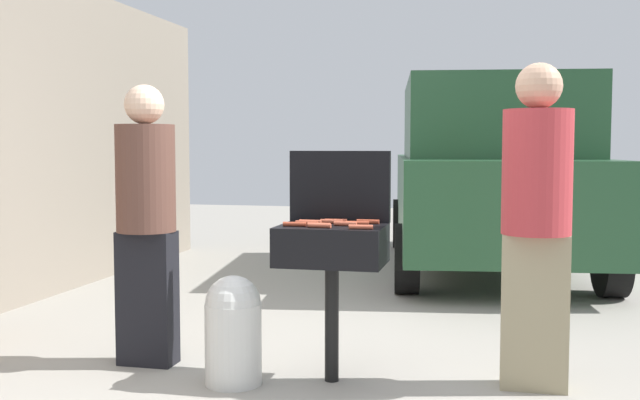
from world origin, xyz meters
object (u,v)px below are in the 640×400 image
(hot_dog_4, at_px, (319,225))
(hot_dog_5, at_px, (320,226))
(parked_minivan, at_px, (488,175))
(person_right, at_px, (536,214))
(hot_dog_1, at_px, (307,223))
(hot_dog_9, at_px, (357,223))
(hot_dog_0, at_px, (295,224))
(hot_dog_10, at_px, (336,221))
(propane_tank, at_px, (233,328))
(hot_dog_8, at_px, (331,221))
(hot_dog_3, at_px, (361,227))
(person_left, at_px, (146,214))
(hot_dog_2, at_px, (368,222))
(hot_dog_7, at_px, (345,224))
(hot_dog_6, at_px, (311,222))
(bbq_grill, at_px, (332,250))

(hot_dog_4, xyz_separation_m, hot_dog_5, (0.01, -0.03, 0.00))
(parked_minivan, bearing_deg, person_right, 86.32)
(hot_dog_1, height_order, person_right, person_right)
(hot_dog_1, height_order, hot_dog_9, same)
(hot_dog_0, distance_m, hot_dog_10, 0.30)
(hot_dog_5, xyz_separation_m, propane_tank, (-0.49, -0.05, -0.59))
(person_right, bearing_deg, hot_dog_8, -14.93)
(hot_dog_1, height_order, hot_dog_3, same)
(hot_dog_0, height_order, person_left, person_left)
(hot_dog_1, relative_size, hot_dog_5, 1.00)
(hot_dog_2, relative_size, hot_dog_7, 1.00)
(hot_dog_0, height_order, hot_dog_6, same)
(bbq_grill, bearing_deg, hot_dog_10, 92.50)
(bbq_grill, relative_size, hot_dog_9, 6.87)
(bbq_grill, bearing_deg, hot_dog_8, 103.84)
(hot_dog_4, relative_size, person_left, 0.08)
(hot_dog_0, xyz_separation_m, hot_dog_7, (0.27, 0.09, 0.00))
(hot_dog_6, distance_m, propane_tank, 0.74)
(hot_dog_6, distance_m, hot_dog_10, 0.16)
(hot_dog_6, relative_size, hot_dog_9, 1.00)
(hot_dog_6, bearing_deg, bbq_grill, -18.81)
(hot_dog_1, height_order, person_left, person_left)
(hot_dog_1, height_order, hot_dog_10, same)
(bbq_grill, xyz_separation_m, hot_dog_5, (-0.04, -0.13, 0.15))
(hot_dog_0, bearing_deg, person_left, 170.31)
(hot_dog_7, bearing_deg, hot_dog_9, 35.55)
(hot_dog_10, bearing_deg, hot_dog_7, -60.07)
(hot_dog_3, distance_m, person_left, 1.39)
(propane_tank, bearing_deg, hot_dog_7, 15.75)
(hot_dog_5, height_order, person_right, person_right)
(bbq_grill, xyz_separation_m, hot_dog_0, (-0.19, -0.09, 0.15))
(bbq_grill, xyz_separation_m, person_left, (-1.17, 0.07, 0.18))
(hot_dog_4, bearing_deg, hot_dog_5, -71.89)
(hot_dog_1, bearing_deg, hot_dog_8, 42.51)
(hot_dog_2, xyz_separation_m, hot_dog_10, (-0.19, 0.00, 0.00))
(hot_dog_2, xyz_separation_m, propane_tank, (-0.71, -0.32, -0.59))
(hot_dog_0, bearing_deg, hot_dog_7, 17.61)
(hot_dog_1, xyz_separation_m, hot_dog_8, (0.12, 0.11, 0.00))
(hot_dog_6, xyz_separation_m, person_left, (-1.04, 0.03, 0.02))
(bbq_grill, bearing_deg, hot_dog_0, -154.09)
(parked_minivan, bearing_deg, person_left, 56.58)
(hot_dog_0, relative_size, hot_dog_2, 1.00)
(bbq_grill, height_order, hot_dog_3, hot_dog_3)
(hot_dog_10, xyz_separation_m, parked_minivan, (0.83, 4.09, 0.12))
(hot_dog_3, bearing_deg, bbq_grill, 141.25)
(parked_minivan, bearing_deg, hot_dog_6, 69.36)
(hot_dog_4, xyz_separation_m, person_right, (1.17, 0.23, 0.07))
(bbq_grill, height_order, propane_tank, bbq_grill)
(hot_dog_1, distance_m, hot_dog_6, 0.05)
(hot_dog_4, distance_m, person_left, 1.14)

